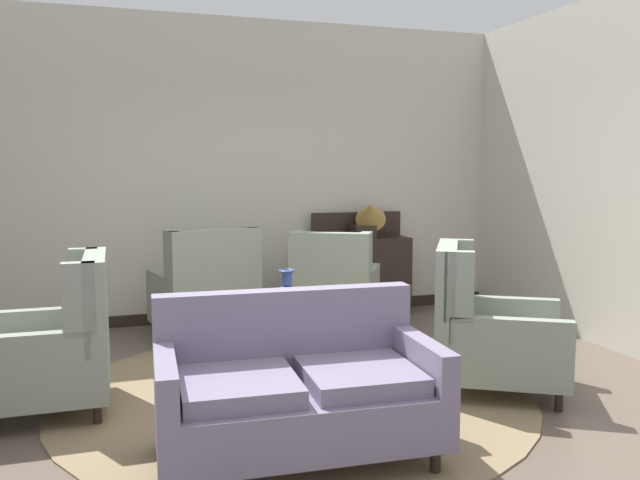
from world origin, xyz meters
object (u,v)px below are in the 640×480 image
(armchair_foreground_right, at_px, (335,292))
(gramophone, at_px, (369,216))
(armchair_beside_settee, at_px, (487,332))
(sideboard, at_px, (361,270))
(armchair_far_left, at_px, (54,348))
(armchair_near_sideboard, at_px, (207,294))
(coffee_table, at_px, (284,330))
(porcelain_vase, at_px, (287,298))
(settee, at_px, (297,390))

(armchair_foreground_right, height_order, gramophone, gramophone)
(armchair_beside_settee, distance_m, armchair_foreground_right, 1.88)
(armchair_beside_settee, height_order, armchair_foreground_right, armchair_beside_settee)
(sideboard, xyz_separation_m, gramophone, (0.05, -0.09, 0.62))
(armchair_far_left, relative_size, armchair_near_sideboard, 0.98)
(coffee_table, distance_m, armchair_beside_settee, 1.50)
(armchair_near_sideboard, height_order, armchair_foreground_right, armchair_near_sideboard)
(porcelain_vase, bearing_deg, armchair_near_sideboard, 104.61)
(armchair_near_sideboard, height_order, sideboard, sideboard)
(armchair_beside_settee, height_order, gramophone, gramophone)
(armchair_near_sideboard, height_order, gramophone, gramophone)
(sideboard, bearing_deg, porcelain_vase, -124.52)
(armchair_far_left, relative_size, sideboard, 0.93)
(porcelain_vase, height_order, armchair_far_left, armchair_far_left)
(sideboard, bearing_deg, armchair_foreground_right, -126.68)
(settee, xyz_separation_m, armchair_beside_settee, (1.65, 0.66, 0.04))
(settee, relative_size, armchair_beside_settee, 1.31)
(armchair_beside_settee, distance_m, sideboard, 2.60)
(armchair_foreground_right, xyz_separation_m, sideboard, (0.59, 0.80, 0.06))
(gramophone, bearing_deg, armchair_foreground_right, -132.29)
(armchair_foreground_right, bearing_deg, sideboard, -96.70)
(settee, bearing_deg, armchair_beside_settee, 24.77)
(coffee_table, relative_size, gramophone, 1.70)
(coffee_table, height_order, gramophone, gramophone)
(armchair_far_left, distance_m, sideboard, 3.67)
(armchair_beside_settee, height_order, sideboard, sideboard)
(armchair_near_sideboard, bearing_deg, sideboard, -175.62)
(porcelain_vase, distance_m, armchair_far_left, 1.65)
(armchair_far_left, xyz_separation_m, sideboard, (3.04, 2.07, 0.06))
(armchair_near_sideboard, xyz_separation_m, armchair_foreground_right, (1.20, -0.24, -0.01))
(gramophone, bearing_deg, coffee_table, -126.95)
(armchair_beside_settee, relative_size, sideboard, 1.06)
(coffee_table, bearing_deg, settee, -101.41)
(armchair_far_left, distance_m, armchair_foreground_right, 2.75)
(armchair_far_left, bearing_deg, porcelain_vase, 91.06)
(settee, distance_m, armchair_far_left, 1.81)
(sideboard, bearing_deg, armchair_far_left, -145.78)
(porcelain_vase, height_order, armchair_foreground_right, armchair_foreground_right)
(porcelain_vase, height_order, armchair_beside_settee, armchair_beside_settee)
(coffee_table, height_order, porcelain_vase, porcelain_vase)
(armchair_near_sideboard, bearing_deg, gramophone, -178.66)
(coffee_table, distance_m, armchair_far_left, 1.59)
(armchair_beside_settee, distance_m, armchair_near_sideboard, 2.70)
(armchair_near_sideboard, bearing_deg, settee, 79.74)
(porcelain_vase, bearing_deg, armchair_beside_settee, -21.71)
(armchair_near_sideboard, bearing_deg, coffee_table, 90.41)
(coffee_table, xyz_separation_m, armchair_foreground_right, (0.85, 1.28, 0.01))
(armchair_beside_settee, bearing_deg, coffee_table, 100.20)
(coffee_table, bearing_deg, armchair_beside_settee, -20.28)
(coffee_table, xyz_separation_m, armchair_near_sideboard, (-0.35, 1.52, 0.01))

